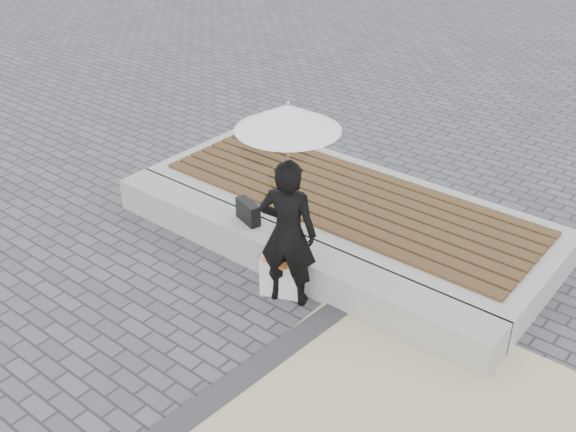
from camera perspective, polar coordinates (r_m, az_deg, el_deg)
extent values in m
plane|color=#4C4D52|center=(6.67, -9.19, -10.65)|extent=(80.00, 80.00, 0.00)
cube|color=#333336|center=(6.00, -7.74, -15.97)|extent=(0.61, 5.20, 0.04)
cube|color=#9E9E99|center=(7.45, -0.32, -3.31)|extent=(5.00, 0.45, 0.40)
cube|color=#A3A29E|center=(8.28, 4.94, 0.29)|extent=(5.00, 2.00, 0.40)
imported|color=black|center=(6.70, 0.00, -1.48)|extent=(0.68, 0.57, 1.60)
cylinder|color=silver|center=(6.39, 0.00, 3.24)|extent=(0.02, 0.02, 0.98)
cone|color=silver|center=(6.14, 0.00, 8.29)|extent=(0.98, 0.98, 0.24)
sphere|color=silver|center=(6.09, 0.00, 9.48)|extent=(0.03, 0.03, 0.03)
cube|color=black|center=(7.63, -3.37, 0.36)|extent=(0.37, 0.23, 0.25)
cube|color=silver|center=(7.08, -0.53, -5.05)|extent=(0.47, 0.34, 0.45)
cube|color=#EF3530|center=(6.92, -0.81, -3.67)|extent=(0.33, 0.24, 0.01)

